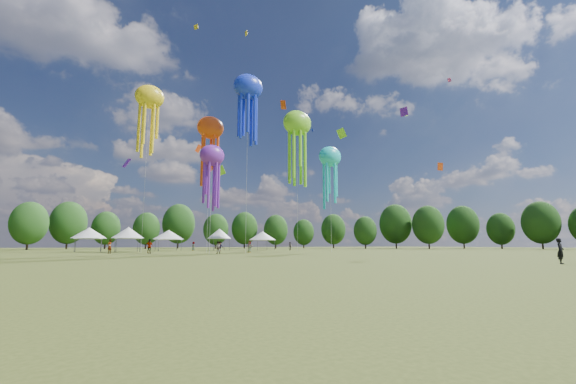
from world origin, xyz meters
name	(u,v)px	position (x,y,z in m)	size (l,w,h in m)	color
ground	(443,266)	(0.00, 0.00, 0.00)	(300.00, 300.00, 0.00)	#384416
observer_main	(561,251)	(8.14, -2.13, 0.80)	(0.58, 0.38, 1.59)	black
spectator_near	(218,248)	(-3.31, 32.38, 0.80)	(0.78, 0.60, 1.60)	gray
spectators_far	(221,246)	(1.73, 46.91, 0.87)	(35.37, 20.86, 1.89)	gray
festival_tents	(180,234)	(-3.37, 56.12, 3.11)	(37.82, 12.86, 4.40)	#47474C
show_kites	(258,133)	(5.54, 40.52, 19.75)	(33.01, 19.82, 27.44)	#E9460E
small_kites	(234,71)	(0.98, 39.99, 29.49)	(71.19, 59.58, 44.79)	#E9460E
treeline	(172,218)	(-3.87, 62.51, 6.54)	(201.57, 95.24, 13.43)	#38281C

